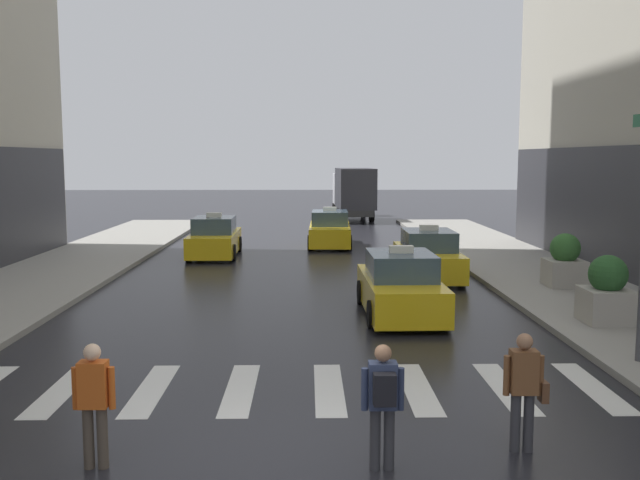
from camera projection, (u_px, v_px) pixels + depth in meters
ground_plane at (277, 464)px, 9.18m from camera, size 160.00×160.00×0.00m
crosswalk_markings at (285, 389)px, 12.16m from camera, size 11.30×2.80×0.01m
taxi_lead at (400, 287)px, 17.80m from camera, size 1.99×4.57×1.80m
taxi_second at (428, 257)px, 23.26m from camera, size 1.96×4.55×1.80m
taxi_third at (215, 239)px, 28.50m from camera, size 1.96×4.55×1.80m
taxi_fourth at (330, 230)px, 31.75m from camera, size 2.03×4.59×1.80m
box_truck at (353, 191)px, 45.29m from camera, size 2.49×7.61×3.35m
pedestrian_with_backpack at (383, 397)px, 8.86m from camera, size 0.55×0.43×1.65m
pedestrian_with_handbag at (524, 385)px, 9.47m from camera, size 0.60×0.24×1.65m
pedestrian_plain_coat at (94, 398)px, 8.94m from camera, size 0.55×0.24×1.65m
planter_near_corner at (607, 292)px, 16.36m from camera, size 1.10×1.10×1.60m
planter_mid_block at (565, 262)px, 21.05m from camera, size 1.10×1.10×1.60m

